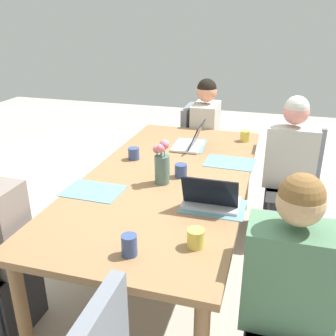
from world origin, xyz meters
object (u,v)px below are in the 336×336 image
laptop_head_left_left_mid (191,142)px  laptop_far_right_near (211,199)px  chair_head_left_left_mid (198,145)px  coffee_mug_centre_right (196,238)px  coffee_mug_far_left (129,245)px  coffee_mug_near_right (181,171)px  coffee_mug_near_left (245,136)px  flower_vase (161,163)px  coffee_mug_centre_left (134,154)px  person_head_left_left_mid (204,144)px  person_far_left_far (288,176)px  chair_far_right_near (297,303)px  dining_table (168,184)px  person_far_right_near (285,307)px  chair_far_left_far (295,176)px

laptop_head_left_left_mid → laptop_far_right_near: bearing=19.4°
chair_head_left_left_mid → laptop_head_left_left_mid: bearing=6.8°
coffee_mug_centre_right → coffee_mug_far_left: size_ratio=0.89×
laptop_far_right_near → coffee_mug_near_right: size_ratio=3.61×
coffee_mug_near_right → coffee_mug_far_left: bearing=-0.3°
laptop_far_right_near → coffee_mug_near_left: size_ratio=3.53×
coffee_mug_far_left → flower_vase: bearing=-173.5°
flower_vase → laptop_far_right_near: bearing=58.0°
coffee_mug_centre_left → coffee_mug_centre_right: size_ratio=0.99×
coffee_mug_near_right → coffee_mug_centre_right: size_ratio=0.98×
coffee_mug_centre_left → person_head_left_left_mid: bearing=164.0°
person_far_left_far → chair_far_right_near: bearing=1.6°
chair_far_right_near → laptop_far_right_near: 0.69m
coffee_mug_near_left → coffee_mug_centre_right: bearing=-2.4°
chair_head_left_left_mid → coffee_mug_centre_right: chair_head_left_left_mid is taller
laptop_head_left_left_mid → coffee_mug_centre_left: laptop_head_left_left_mid is taller
person_head_left_left_mid → coffee_mug_centre_right: (2.14, 0.37, 0.27)m
dining_table → laptop_far_right_near: bearing=44.5°
person_far_right_near → flower_vase: (-0.68, -0.80, 0.37)m
chair_far_left_far → laptop_head_left_left_mid: bearing=-74.7°
person_far_left_far → chair_far_right_near: person_far_left_far is taller
laptop_head_left_left_mid → coffee_mug_near_left: size_ratio=3.53×
flower_vase → person_far_right_near: bearing=49.6°
dining_table → coffee_mug_near_left: coffee_mug_near_left is taller
chair_far_right_near → coffee_mug_far_left: (0.19, -0.77, 0.31)m
chair_far_left_far → coffee_mug_near_left: chair_far_left_far is taller
chair_far_right_near → coffee_mug_near_left: (-1.64, -0.43, 0.30)m
person_far_left_far → coffee_mug_near_left: (-0.14, -0.38, 0.27)m
chair_head_left_left_mid → coffee_mug_near_right: chair_head_left_left_mid is taller
dining_table → flower_vase: size_ratio=7.65×
dining_table → person_far_left_far: person_far_left_far is taller
person_head_left_left_mid → coffee_mug_far_left: size_ratio=11.70×
coffee_mug_near_right → person_far_left_far: bearing=136.3°
coffee_mug_centre_right → coffee_mug_far_left: (0.15, -0.28, 0.01)m
chair_far_left_far → person_far_right_near: (1.65, -0.08, 0.03)m
person_head_left_left_mid → chair_far_right_near: bearing=22.3°
chair_far_right_near → coffee_mug_far_left: 0.85m
chair_far_right_near → coffee_mug_centre_left: size_ratio=10.04×
dining_table → coffee_mug_far_left: bearing=5.3°
laptop_far_right_near → coffee_mug_far_left: size_ratio=3.13×
dining_table → laptop_head_left_left_mid: laptop_head_left_left_mid is taller
person_far_right_near → laptop_far_right_near: size_ratio=3.73×
laptop_head_left_left_mid → coffee_mug_near_left: bearing=125.5°
chair_far_left_far → coffee_mug_far_left: 1.96m
dining_table → chair_far_right_near: (0.75, 0.86, -0.19)m
laptop_head_left_left_mid → coffee_mug_far_left: size_ratio=3.13×
dining_table → coffee_mug_centre_left: bearing=-122.8°
chair_far_left_far → coffee_mug_far_left: bearing=-24.1°
coffee_mug_near_right → coffee_mug_centre_left: same height
person_head_left_left_mid → coffee_mug_centre_right: 2.19m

